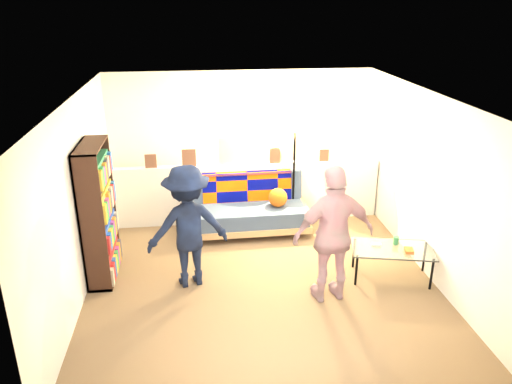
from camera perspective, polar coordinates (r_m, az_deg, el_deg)
ground at (r=6.87m, az=0.42°, el=-9.40°), size 5.00×5.00×0.00m
room_shell at (r=6.64m, az=-0.08°, el=5.22°), size 4.60×5.05×2.45m
half_wall_ledge at (r=8.27m, az=-1.21°, el=-0.04°), size 4.45×0.15×1.00m
ledge_decor at (r=8.01m, az=-2.84°, el=4.35°), size 2.97×0.02×0.45m
futon_sofa at (r=7.96m, az=-0.69°, el=-1.89°), size 1.89×0.94×0.81m
bookshelf at (r=6.80m, az=-17.55°, el=-2.74°), size 0.30×0.91×1.83m
coffee_table at (r=6.85m, az=15.41°, el=-6.43°), size 1.16×0.81×0.55m
floor_lamp at (r=7.98m, az=4.38°, el=4.12°), size 0.38×0.31×1.63m
person_left at (r=6.39m, az=-7.81°, el=-3.93°), size 1.15×0.82×1.62m
person_right at (r=6.06m, az=8.87°, el=-4.88°), size 1.06×0.55×1.73m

